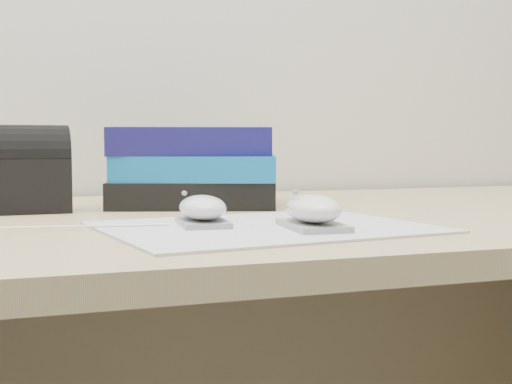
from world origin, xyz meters
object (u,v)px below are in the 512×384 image
object	(u,v)px
mouse_front	(313,211)
book_stack	(194,167)
mouse_rear	(203,210)
desk	(282,357)
pouch	(21,170)

from	to	relation	value
mouse_front	book_stack	distance (m)	0.37
mouse_rear	mouse_front	distance (m)	0.13
desk	mouse_front	size ratio (longest dim) A/B	14.30
book_stack	pouch	distance (m)	0.26
pouch	book_stack	bearing A→B (deg)	4.57
mouse_rear	book_stack	distance (m)	0.30
mouse_front	pouch	size ratio (longest dim) A/B	0.83
book_stack	pouch	bearing A→B (deg)	-175.43
mouse_rear	mouse_front	xyz separation A→B (m)	(0.11, -0.07, 0.00)
mouse_front	desk	bearing A→B (deg)	74.83
desk	pouch	bearing A→B (deg)	170.73
desk	mouse_rear	xyz separation A→B (m)	(-0.18, -0.21, 0.26)
mouse_front	pouch	xyz separation A→B (m)	(-0.30, 0.34, 0.04)
desk	pouch	size ratio (longest dim) A/B	11.88
book_stack	pouch	size ratio (longest dim) A/B	2.25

